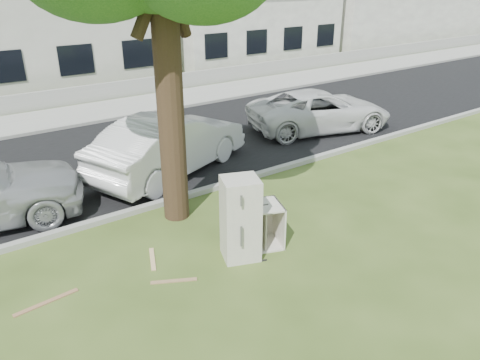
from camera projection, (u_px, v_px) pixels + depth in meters
ground at (240, 245)px, 9.12m from camera, size 120.00×120.00×0.00m
road at (120, 156)px, 13.58m from camera, size 120.00×7.00×0.01m
kerb_near at (179, 200)px, 10.94m from camera, size 120.00×0.18×0.12m
kerb_far at (80, 126)px, 16.21m from camera, size 120.00×0.18×0.12m
sidewalk at (67, 117)px, 17.29m from camera, size 120.00×2.80×0.01m
low_wall at (53, 99)px, 18.34m from camera, size 120.00×0.15×0.70m
townhouse_center at (9, 1)px, 20.61m from camera, size 11.22×8.16×7.44m
townhouse_right at (232, 0)px, 27.13m from camera, size 10.20×8.16×6.84m
fridge at (240, 219)px, 8.47m from camera, size 0.82×0.80×1.58m
cabinet at (253, 226)px, 8.94m from camera, size 1.27×1.02×0.86m
plank_a at (47, 302)px, 7.53m from camera, size 1.04×0.18×0.02m
plank_b at (174, 281)px, 8.06m from camera, size 0.74×0.44×0.02m
plank_c at (152, 259)px, 8.67m from camera, size 0.36×0.72×0.02m
car_center at (170, 144)px, 12.18m from camera, size 5.03×3.30×1.57m
car_right at (320, 110)px, 15.60m from camera, size 5.24×3.46×1.34m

